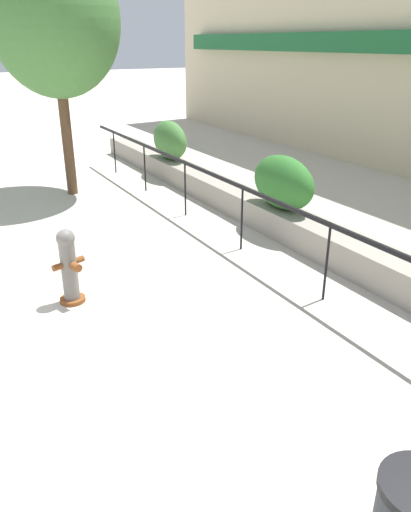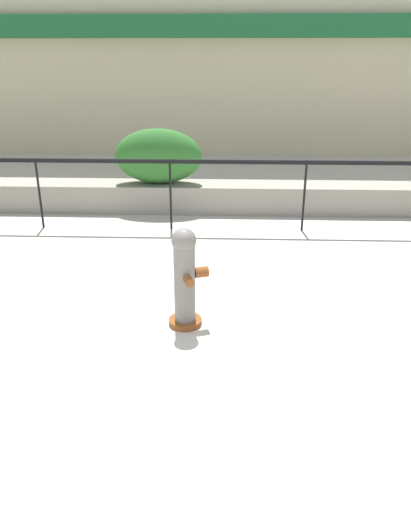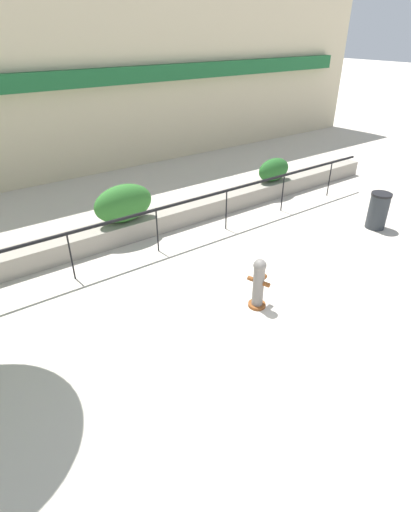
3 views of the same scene
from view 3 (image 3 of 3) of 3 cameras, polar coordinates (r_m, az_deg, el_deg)
ground_plane at (r=7.03m, az=14.49°, el=-15.40°), size 120.00×120.00×0.00m
building_facade at (r=15.43m, az=-22.33°, el=24.73°), size 30.00×1.36×8.00m
planter_wall_low at (r=10.82m, az=-9.70°, el=4.19°), size 18.00×0.70×0.50m
fence_railing_segment at (r=9.61m, az=-7.06°, el=6.02°), size 15.00×0.05×1.15m
hedge_bush_1 at (r=10.40m, az=-11.64°, el=7.37°), size 1.56×0.70×0.98m
hedge_bush_2 at (r=13.32m, az=9.72°, el=12.05°), size 1.19×0.58×0.74m
fire_hydrant at (r=7.85m, az=7.60°, el=-3.84°), size 0.48×0.48×1.08m
trash_bin at (r=11.95m, az=23.43°, el=5.97°), size 0.55×0.55×1.01m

